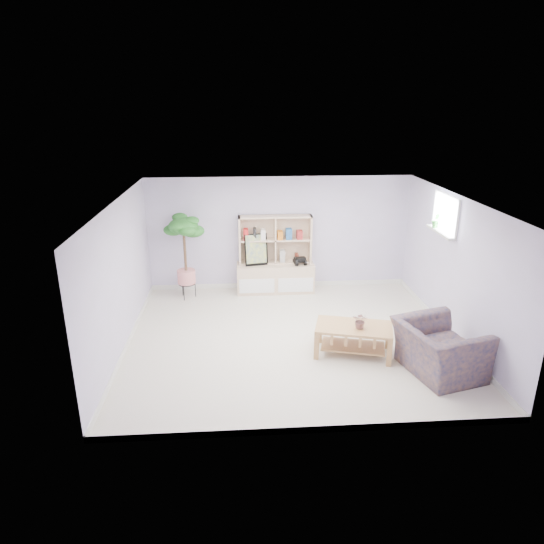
{
  "coord_description": "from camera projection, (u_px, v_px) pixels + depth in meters",
  "views": [
    {
      "loc": [
        -0.86,
        -7.39,
        3.84
      ],
      "look_at": [
        -0.29,
        0.59,
        1.01
      ],
      "focal_mm": 32.0,
      "sensor_mm": 36.0,
      "label": 1
    }
  ],
  "objects": [
    {
      "name": "window",
      "position": [
        446.0,
        214.0,
        8.37
      ],
      "size": [
        0.1,
        0.98,
        0.68
      ],
      "primitive_type": null,
      "color": "silver",
      "rests_on": "walls"
    },
    {
      "name": "walls",
      "position": [
        292.0,
        273.0,
        7.89
      ],
      "size": [
        5.51,
        5.01,
        2.4
      ],
      "color": "silver",
      "rests_on": "floor"
    },
    {
      "name": "armchair",
      "position": [
        439.0,
        346.0,
        7.13
      ],
      "size": [
        1.31,
        1.41,
        0.88
      ],
      "primitive_type": "imported",
      "rotation": [
        0.0,
        0.0,
        1.83
      ],
      "color": "#132150",
      "rests_on": "floor"
    },
    {
      "name": "coffee_table",
      "position": [
        353.0,
        340.0,
        7.73
      ],
      "size": [
        1.32,
        0.94,
        0.49
      ],
      "primitive_type": null,
      "rotation": [
        0.0,
        0.0,
        -0.26
      ],
      "color": "#B47D3C",
      "rests_on": "floor"
    },
    {
      "name": "sill_plant",
      "position": [
        436.0,
        220.0,
        8.65
      ],
      "size": [
        0.18,
        0.16,
        0.27
      ],
      "primitive_type": "imported",
      "rotation": [
        0.0,
        0.0,
        -0.34
      ],
      "color": "#266B23",
      "rests_on": "window_sill"
    },
    {
      "name": "floor_tree",
      "position": [
        185.0,
        257.0,
        9.75
      ],
      "size": [
        0.75,
        0.75,
        1.75
      ],
      "primitive_type": null,
      "rotation": [
        0.0,
        0.0,
        0.19
      ],
      "color": "#266B23",
      "rests_on": "floor"
    },
    {
      "name": "poster",
      "position": [
        256.0,
        250.0,
        10.02
      ],
      "size": [
        0.49,
        0.2,
        0.66
      ],
      "primitive_type": null,
      "rotation": [
        0.0,
        0.0,
        0.2
      ],
      "color": "yellow",
      "rests_on": "storage_unit"
    },
    {
      "name": "table_plant",
      "position": [
        361.0,
        321.0,
        7.53
      ],
      "size": [
        0.3,
        0.29,
        0.27
      ],
      "primitive_type": "imported",
      "rotation": [
        0.0,
        0.0,
        -0.43
      ],
      "color": "#15561F",
      "rests_on": "coffee_table"
    },
    {
      "name": "storage_unit",
      "position": [
        275.0,
        255.0,
        10.12
      ],
      "size": [
        1.62,
        0.55,
        1.62
      ],
      "primitive_type": null,
      "color": "#CAAA8A",
      "rests_on": "floor"
    },
    {
      "name": "floor",
      "position": [
        291.0,
        339.0,
        8.29
      ],
      "size": [
        5.5,
        5.0,
        0.01
      ],
      "primitive_type": "cube",
      "color": "beige",
      "rests_on": "ground"
    },
    {
      "name": "toy_truck",
      "position": [
        300.0,
        261.0,
        10.12
      ],
      "size": [
        0.37,
        0.28,
        0.18
      ],
      "primitive_type": null,
      "rotation": [
        0.0,
        0.0,
        0.16
      ],
      "color": "black",
      "rests_on": "storage_unit"
    },
    {
      "name": "window_sill",
      "position": [
        441.0,
        232.0,
        8.47
      ],
      "size": [
        0.14,
        1.0,
        0.04
      ],
      "primitive_type": "cube",
      "color": "white",
      "rests_on": "walls"
    },
    {
      "name": "ceiling",
      "position": [
        294.0,
        200.0,
        7.49
      ],
      "size": [
        5.5,
        5.0,
        0.01
      ],
      "primitive_type": "cube",
      "color": "white",
      "rests_on": "walls"
    },
    {
      "name": "baseboard",
      "position": [
        291.0,
        336.0,
        8.27
      ],
      "size": [
        5.5,
        5.0,
        0.1
      ],
      "primitive_type": null,
      "color": "white",
      "rests_on": "floor"
    }
  ]
}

